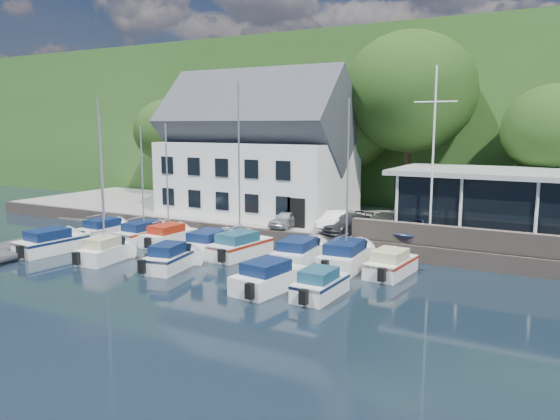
# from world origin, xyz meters

# --- Properties ---
(ground) EXTENTS (180.00, 180.00, 0.00)m
(ground) POSITION_xyz_m (0.00, 0.00, 0.00)
(ground) COLOR black
(ground) RESTS_ON ground
(quay) EXTENTS (60.00, 13.00, 1.00)m
(quay) POSITION_xyz_m (0.00, 17.50, 0.50)
(quay) COLOR gray
(quay) RESTS_ON ground
(quay_face) EXTENTS (60.00, 0.30, 1.00)m
(quay_face) POSITION_xyz_m (0.00, 11.00, 0.50)
(quay_face) COLOR #6C5F56
(quay_face) RESTS_ON ground
(hillside) EXTENTS (160.00, 75.00, 16.00)m
(hillside) POSITION_xyz_m (0.00, 62.00, 8.00)
(hillside) COLOR #2A5520
(hillside) RESTS_ON ground
(field_patch) EXTENTS (50.00, 30.00, 0.30)m
(field_patch) POSITION_xyz_m (8.00, 70.00, 16.15)
(field_patch) COLOR #536030
(field_patch) RESTS_ON hillside
(harbor_building) EXTENTS (14.40, 8.20, 8.70)m
(harbor_building) POSITION_xyz_m (-7.00, 16.50, 5.35)
(harbor_building) COLOR white
(harbor_building) RESTS_ON quay
(club_pavilion) EXTENTS (13.20, 7.20, 4.10)m
(club_pavilion) POSITION_xyz_m (11.00, 16.00, 3.05)
(club_pavilion) COLOR black
(club_pavilion) RESTS_ON quay
(seawall) EXTENTS (18.00, 0.50, 1.20)m
(seawall) POSITION_xyz_m (12.00, 11.40, 1.60)
(seawall) COLOR #6C5F56
(seawall) RESTS_ON quay
(gangway) EXTENTS (1.20, 6.00, 1.40)m
(gangway) POSITION_xyz_m (-16.50, 9.00, 0.00)
(gangway) COLOR silver
(gangway) RESTS_ON ground
(car_silver) EXTENTS (1.43, 3.28, 1.10)m
(car_silver) POSITION_xyz_m (-2.18, 12.40, 1.55)
(car_silver) COLOR #ADAEB2
(car_silver) RESTS_ON quay
(car_white) EXTENTS (1.45, 3.92, 1.28)m
(car_white) POSITION_xyz_m (1.15, 13.07, 1.64)
(car_white) COLOR silver
(car_white) RESTS_ON quay
(car_dgrey) EXTENTS (2.58, 4.26, 1.15)m
(car_dgrey) POSITION_xyz_m (2.06, 12.68, 1.58)
(car_dgrey) COLOR #2D2D32
(car_dgrey) RESTS_ON quay
(car_blue) EXTENTS (2.25, 4.06, 1.31)m
(car_blue) POSITION_xyz_m (6.36, 13.18, 1.66)
(car_blue) COLOR navy
(car_blue) RESTS_ON quay
(flagpole) EXTENTS (2.44, 0.20, 10.15)m
(flagpole) POSITION_xyz_m (7.41, 12.39, 6.08)
(flagpole) COLOR white
(flagpole) RESTS_ON quay
(tree_0) EXTENTS (6.77, 6.77, 9.25)m
(tree_0) POSITION_xyz_m (-20.02, 21.59, 5.62)
(tree_0) COLOR #16330F
(tree_0) RESTS_ON quay
(tree_1) EXTENTS (7.60, 7.60, 10.39)m
(tree_1) POSITION_xyz_m (-10.77, 21.80, 6.20)
(tree_1) COLOR #16330F
(tree_1) RESTS_ON quay
(tree_2) EXTENTS (7.25, 7.25, 9.90)m
(tree_2) POSITION_xyz_m (-1.72, 22.06, 5.95)
(tree_2) COLOR #16330F
(tree_2) RESTS_ON quay
(tree_3) EXTENTS (10.11, 10.11, 13.81)m
(tree_3) POSITION_xyz_m (3.18, 21.93, 7.91)
(tree_3) COLOR #16330F
(tree_3) RESTS_ON quay
(tree_4) EXTENTS (7.01, 7.01, 9.59)m
(tree_4) POSITION_xyz_m (13.23, 21.81, 5.79)
(tree_4) COLOR #16330F
(tree_4) RESTS_ON quay
(boat_r1_0) EXTENTS (2.11, 5.71, 8.36)m
(boat_r1_0) POSITION_xyz_m (-13.85, 7.30, 4.18)
(boat_r1_0) COLOR white
(boat_r1_0) RESTS_ON ground
(boat_r1_1) EXTENTS (1.95, 6.32, 8.47)m
(boat_r1_1) POSITION_xyz_m (-10.66, 7.78, 4.23)
(boat_r1_1) COLOR white
(boat_r1_1) RESTS_ON ground
(boat_r1_2) EXTENTS (2.18, 5.72, 8.22)m
(boat_r1_2) POSITION_xyz_m (-8.63, 7.90, 4.11)
(boat_r1_2) COLOR white
(boat_r1_2) RESTS_ON ground
(boat_r1_3) EXTENTS (2.43, 6.11, 1.42)m
(boat_r1_3) POSITION_xyz_m (-4.76, 7.20, 0.71)
(boat_r1_3) COLOR white
(boat_r1_3) RESTS_ON ground
(boat_r1_4) EXTENTS (2.81, 6.34, 9.26)m
(boat_r1_4) POSITION_xyz_m (-2.62, 7.31, 4.63)
(boat_r1_4) COLOR white
(boat_r1_4) RESTS_ON ground
(boat_r1_5) EXTENTS (2.60, 6.34, 1.44)m
(boat_r1_5) POSITION_xyz_m (1.19, 7.67, 0.72)
(boat_r1_5) COLOR white
(boat_r1_5) RESTS_ON ground
(boat_r1_6) EXTENTS (2.52, 6.62, 9.32)m
(boat_r1_6) POSITION_xyz_m (3.93, 7.99, 4.66)
(boat_r1_6) COLOR white
(boat_r1_6) RESTS_ON ground
(boat_r1_7) EXTENTS (2.28, 5.26, 1.40)m
(boat_r1_7) POSITION_xyz_m (6.58, 7.70, 0.70)
(boat_r1_7) COLOR white
(boat_r1_7) RESTS_ON ground
(boat_r2_0) EXTENTS (2.63, 6.35, 1.49)m
(boat_r2_0) POSITION_xyz_m (-13.38, 2.52, 0.74)
(boat_r2_0) COLOR white
(boat_r2_0) RESTS_ON ground
(boat_r2_1) EXTENTS (2.38, 5.06, 8.81)m
(boat_r2_1) POSITION_xyz_m (-8.81, 2.53, 4.40)
(boat_r2_1) COLOR white
(boat_r2_1) RESTS_ON ground
(boat_r2_2) EXTENTS (2.53, 5.13, 1.46)m
(boat_r2_2) POSITION_xyz_m (-4.32, 2.96, 0.73)
(boat_r2_2) COLOR white
(boat_r2_2) RESTS_ON ground
(boat_r2_3) EXTENTS (2.74, 5.85, 1.46)m
(boat_r2_3) POSITION_xyz_m (2.23, 2.37, 0.73)
(boat_r2_3) COLOR white
(boat_r2_3) RESTS_ON ground
(boat_r2_4) EXTENTS (1.79, 4.76, 1.36)m
(boat_r2_4) POSITION_xyz_m (4.87, 2.57, 0.68)
(boat_r2_4) COLOR white
(boat_r2_4) RESTS_ON ground
(dinghy_0) EXTENTS (2.19, 3.38, 0.76)m
(dinghy_0) POSITION_xyz_m (-15.71, 1.36, 0.38)
(dinghy_0) COLOR #343338
(dinghy_0) RESTS_ON ground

